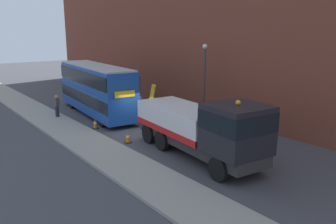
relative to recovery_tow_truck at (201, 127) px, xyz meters
The scene contains 9 objects.
ground_plane 6.32m from the recovery_tow_truck, behind, with size 120.00×120.00×0.00m, color #424247.
near_kerb 7.37m from the recovery_tow_truck, 147.52° to the right, with size 60.00×2.80×0.15m, color gray.
building_facade 11.52m from the recovery_tow_truck, 128.94° to the left, with size 60.00×1.50×16.00m.
recovery_tow_truck is the anchor object (origin of this frame).
double_decker_bus 12.64m from the recovery_tow_truck, behind, with size 11.19×3.54×4.06m.
pedestrian_onlooker 13.61m from the recovery_tow_truck, 166.97° to the right, with size 0.40×0.47×1.71m.
traffic_cone_near_bus 9.12m from the recovery_tow_truck, 167.24° to the right, with size 0.36×0.36×0.72m.
traffic_cone_midway 5.16m from the recovery_tow_truck, 158.90° to the right, with size 0.36×0.36×0.72m.
street_lamp 7.78m from the recovery_tow_truck, 135.71° to the left, with size 0.36×0.36×5.83m.
Camera 1 is at (19.05, -12.52, 6.76)m, focal length 36.87 mm.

